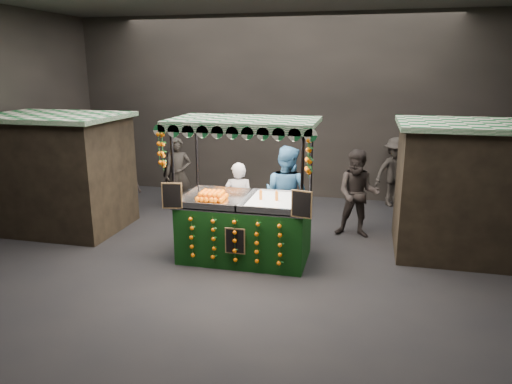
# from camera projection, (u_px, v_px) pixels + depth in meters

# --- Properties ---
(ground) EXTENTS (12.00, 12.00, 0.00)m
(ground) POSITION_uv_depth(u_px,v_px,m) (235.00, 261.00, 9.07)
(ground) COLOR black
(ground) RESTS_ON ground
(market_hall) EXTENTS (12.10, 10.10, 5.05)m
(market_hall) POSITION_uv_depth(u_px,v_px,m) (232.00, 80.00, 8.20)
(market_hall) COLOR black
(market_hall) RESTS_ON ground
(neighbour_stall_left) EXTENTS (3.00, 2.20, 2.60)m
(neighbour_stall_left) POSITION_uv_depth(u_px,v_px,m) (59.00, 172.00, 10.66)
(neighbour_stall_left) COLOR black
(neighbour_stall_left) RESTS_ON ground
(neighbour_stall_right) EXTENTS (3.00, 2.20, 2.60)m
(neighbour_stall_right) POSITION_uv_depth(u_px,v_px,m) (473.00, 189.00, 9.16)
(neighbour_stall_right) COLOR black
(neighbour_stall_right) RESTS_ON ground
(juice_stall) EXTENTS (2.78, 1.64, 2.70)m
(juice_stall) POSITION_uv_depth(u_px,v_px,m) (245.00, 217.00, 8.98)
(juice_stall) COLOR black
(juice_stall) RESTS_ON ground
(vendor_grey) EXTENTS (0.70, 0.54, 1.72)m
(vendor_grey) POSITION_uv_depth(u_px,v_px,m) (238.00, 203.00, 9.85)
(vendor_grey) COLOR gray
(vendor_grey) RESTS_ON ground
(vendor_blue) EXTENTS (1.22, 1.09, 2.06)m
(vendor_blue) POSITION_uv_depth(u_px,v_px,m) (286.00, 195.00, 9.81)
(vendor_blue) COLOR #27527D
(vendor_blue) RESTS_ON ground
(shopper_0) EXTENTS (0.78, 0.62, 1.87)m
(shopper_0) POSITION_uv_depth(u_px,v_px,m) (178.00, 174.00, 12.16)
(shopper_0) COLOR #2B2723
(shopper_0) RESTS_ON ground
(shopper_1) EXTENTS (0.98, 0.78, 1.92)m
(shopper_1) POSITION_uv_depth(u_px,v_px,m) (358.00, 194.00, 10.17)
(shopper_1) COLOR black
(shopper_1) RESTS_ON ground
(shopper_2) EXTENTS (0.94, 0.84, 1.53)m
(shopper_2) POSITION_uv_depth(u_px,v_px,m) (173.00, 178.00, 12.49)
(shopper_2) COLOR #292321
(shopper_2) RESTS_ON ground
(shopper_3) EXTENTS (1.37, 1.19, 1.84)m
(shopper_3) POSITION_uv_depth(u_px,v_px,m) (395.00, 172.00, 12.47)
(shopper_3) COLOR #2D2825
(shopper_3) RESTS_ON ground
(shopper_4) EXTENTS (0.79, 0.54, 1.56)m
(shopper_4) POSITION_uv_depth(u_px,v_px,m) (125.00, 182.00, 11.99)
(shopper_4) COLOR black
(shopper_4) RESTS_ON ground
(shopper_5) EXTENTS (0.93, 1.56, 1.61)m
(shopper_5) POSITION_uv_depth(u_px,v_px,m) (415.00, 183.00, 11.74)
(shopper_5) COLOR black
(shopper_5) RESTS_ON ground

